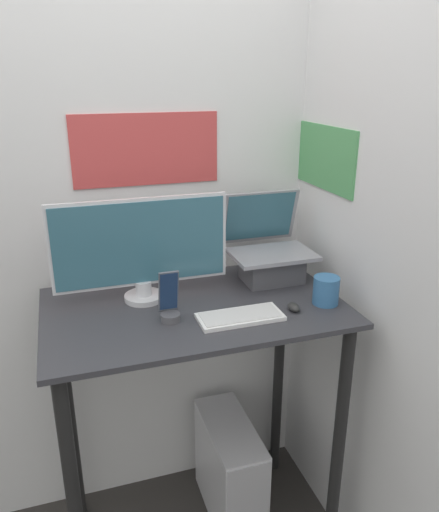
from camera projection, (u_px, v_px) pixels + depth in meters
name	position (u px, v px, depth m)	size (l,w,h in m)	color
wall_back	(168.00, 228.00, 2.13)	(6.00, 0.06, 2.60)	silver
wall_side_right	(402.00, 273.00, 1.65)	(0.06, 6.00, 2.60)	silver
desk	(195.00, 362.00, 1.90)	(1.08, 0.66, 1.13)	#333338
laptop	(270.00, 257.00, 2.02)	(0.33, 0.29, 0.34)	#4C4C51
monitor	(141.00, 249.00, 1.80)	(0.64, 0.15, 0.39)	silver
keyboard	(240.00, 317.00, 1.72)	(0.29, 0.13, 0.02)	white
mouse	(294.00, 307.00, 1.77)	(0.04, 0.06, 0.03)	#262626
cell_phone	(170.00, 306.00, 1.69)	(0.07, 0.07, 0.18)	#4C4C51
computer_tower	(230.00, 470.00, 2.25)	(0.20, 0.47, 0.48)	silver
mug	(326.00, 290.00, 1.82)	(0.09, 0.09, 0.10)	#336699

